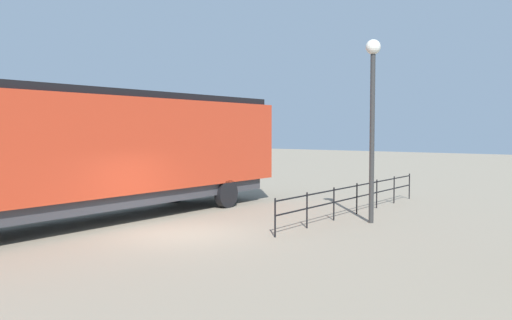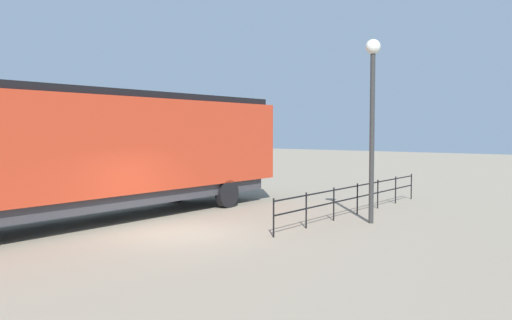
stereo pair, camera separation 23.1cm
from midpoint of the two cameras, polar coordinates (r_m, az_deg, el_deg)
ground_plane at (r=16.19m, az=-8.48°, el=-7.75°), size 120.00×120.00×0.00m
locomotive at (r=18.92m, az=-15.76°, el=1.16°), size 3.10×16.27×4.37m
lamp_post at (r=18.03m, az=11.87°, el=6.50°), size 0.49×0.49×6.00m
platform_fence at (r=19.97m, az=10.30°, el=-3.56°), size 0.05×10.66×1.12m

